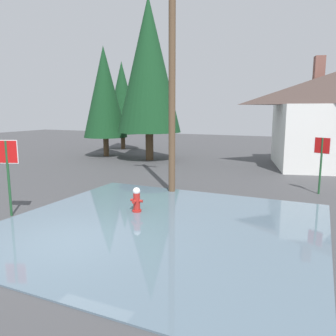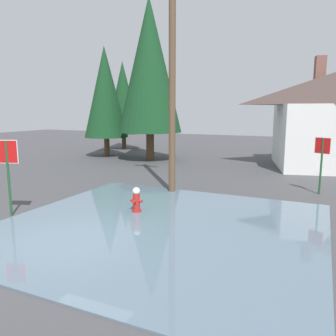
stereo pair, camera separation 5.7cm
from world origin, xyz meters
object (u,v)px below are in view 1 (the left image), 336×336
fire_hydrant (137,200)px  stop_sign_far (322,154)px  utility_pole (172,68)px  pine_tree_tall_left (104,92)px  stop_sign_near (7,162)px  pine_tree_mid_left (122,98)px  pine_tree_short_left (149,66)px

fire_hydrant → stop_sign_far: (5.61, 5.45, 1.24)m
fire_hydrant → utility_pole: size_ratio=0.09×
fire_hydrant → pine_tree_tall_left: (-9.28, 11.55, 4.32)m
utility_pole → fire_hydrant: bearing=-88.0°
stop_sign_near → pine_tree_tall_left: size_ratio=0.31×
stop_sign_near → pine_tree_mid_left: bearing=111.3°
pine_tree_tall_left → pine_tree_mid_left: 4.99m
fire_hydrant → pine_tree_tall_left: bearing=128.8°
stop_sign_far → utility_pole: bearing=-158.5°
stop_sign_near → pine_tree_tall_left: pine_tree_tall_left is taller
fire_hydrant → pine_tree_short_left: pine_tree_short_left is taller
stop_sign_near → stop_sign_far: size_ratio=1.06×
pine_tree_tall_left → pine_tree_short_left: size_ratio=0.74×
fire_hydrant → utility_pole: utility_pole is taller
utility_pole → pine_tree_tall_left: size_ratio=1.22×
utility_pole → pine_tree_short_left: size_ratio=0.91×
stop_sign_far → fire_hydrant: bearing=-135.8°
stop_sign_near → pine_tree_mid_left: pine_tree_mid_left is taller
fire_hydrant → utility_pole: 5.68m
stop_sign_far → pine_tree_short_left: 13.23m
stop_sign_near → fire_hydrant: bearing=29.1°
fire_hydrant → pine_tree_tall_left: size_ratio=0.11×
pine_tree_tall_left → pine_tree_short_left: (3.92, -0.40, 1.64)m
stop_sign_near → utility_pole: 7.11m
pine_tree_tall_left → pine_tree_short_left: 4.27m
utility_pole → pine_tree_mid_left: bearing=129.1°
stop_sign_far → pine_tree_short_left: size_ratio=0.22×
stop_sign_far → pine_tree_short_left: (-10.96, 5.70, 4.73)m
stop_sign_near → utility_pole: bearing=56.1°
pine_tree_tall_left → pine_tree_mid_left: pine_tree_tall_left is taller
utility_pole → pine_tree_short_left: pine_tree_short_left is taller
fire_hydrant → pine_tree_mid_left: pine_tree_mid_left is taller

